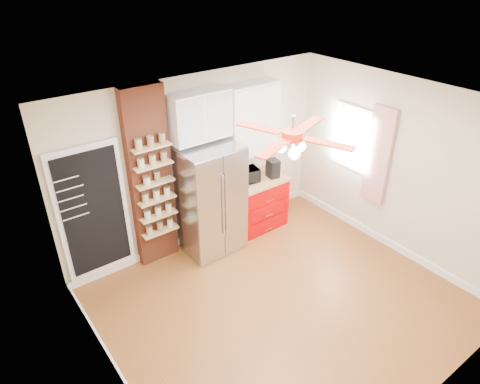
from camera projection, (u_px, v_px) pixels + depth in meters
floor at (282, 302)px, 5.81m from camera, size 4.50×4.50×0.00m
ceiling at (294, 111)px, 4.48m from camera, size 4.50×4.50×0.00m
wall_back at (198, 162)px, 6.53m from camera, size 4.50×0.02×2.70m
wall_front at (441, 319)px, 3.75m from camera, size 4.50×0.02×2.70m
wall_left at (108, 299)px, 3.96m from camera, size 0.02×4.00×2.70m
wall_right at (400, 169)px, 6.32m from camera, size 0.02×4.00×2.70m
chalkboard at (93, 213)px, 5.74m from camera, size 0.95×0.05×1.95m
brick_pillar at (150, 180)px, 6.03m from camera, size 0.60×0.16×2.70m
fridge at (210, 200)px, 6.48m from camera, size 0.90×0.70×1.75m
upper_glass_cabinet at (199, 116)px, 5.99m from camera, size 0.90×0.35×0.70m
red_cabinet at (257, 202)px, 7.23m from camera, size 0.94×0.64×0.90m
upper_shelf_unit at (252, 120)px, 6.65m from camera, size 0.90×0.30×1.15m
window at (353, 138)px, 6.84m from camera, size 0.04×0.75×1.05m
curtain at (378, 156)px, 6.48m from camera, size 0.06×0.40×1.55m
ceiling_fan at (292, 136)px, 4.61m from camera, size 1.40×1.40×0.44m
toaster_oven at (246, 175)px, 6.87m from camera, size 0.46×0.35×0.23m
coffee_maker at (273, 169)px, 7.01m from camera, size 0.20×0.22×0.31m
canister_left at (277, 171)px, 7.13m from camera, size 0.11×0.11×0.13m
canister_right at (268, 169)px, 7.17m from camera, size 0.14×0.14×0.15m
pantry_jar_oats at (147, 181)px, 5.82m from camera, size 0.12×0.12×0.12m
pantry_jar_beans at (157, 176)px, 5.94m from camera, size 0.09×0.09×0.12m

